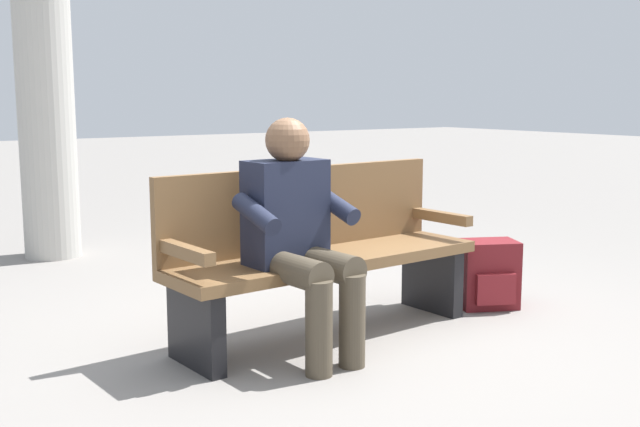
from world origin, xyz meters
TOP-DOWN VIEW (x-y plane):
  - ground_plane at (0.00, 0.00)m, footprint 40.00×40.00m
  - bench_near at (0.00, -0.07)m, footprint 1.83×0.59m
  - person_seated at (0.30, 0.18)m, footprint 0.59×0.59m
  - backpack at (-1.14, 0.09)m, footprint 0.41×0.38m
  - support_pillar at (0.63, -2.96)m, footprint 0.44×0.44m

SIDE VIEW (x-z plane):
  - ground_plane at x=0.00m, z-range 0.00..0.00m
  - backpack at x=-1.14m, z-range 0.00..0.41m
  - bench_near at x=0.00m, z-range 0.01..0.91m
  - person_seated at x=0.30m, z-range 0.04..1.22m
  - support_pillar at x=0.63m, z-range 0.00..3.74m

